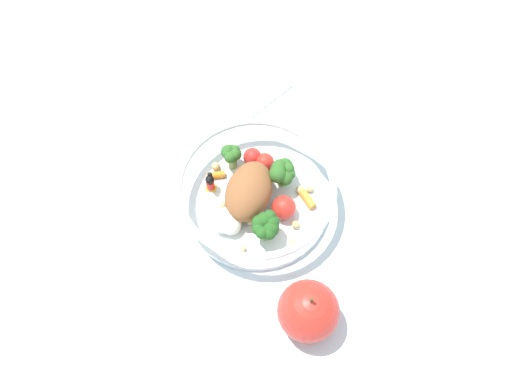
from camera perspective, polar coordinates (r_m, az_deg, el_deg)
name	(u,v)px	position (r m, az deg, el deg)	size (l,w,h in m)	color
ground_plane	(255,195)	(0.73, -0.12, -0.31)	(2.40, 2.40, 0.00)	silver
food_container	(254,193)	(0.70, -0.20, -0.08)	(0.22, 0.22, 0.06)	white
loose_apple	(308,311)	(0.63, 5.82, -12.99)	(0.08, 0.08, 0.09)	red
folded_napkin	(240,81)	(0.85, -1.77, 12.20)	(0.13, 0.11, 0.01)	white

